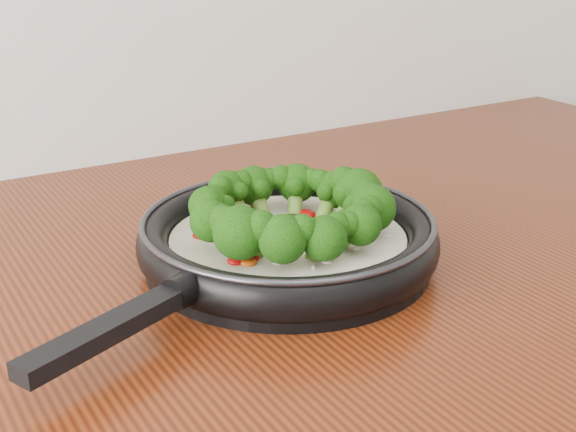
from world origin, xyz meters
TOP-DOWN VIEW (x-y plane):
  - skillet at (0.01, 1.08)m, footprint 0.47×0.38m

SIDE VIEW (x-z plane):
  - skillet at x=0.01m, z-range 0.89..0.97m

